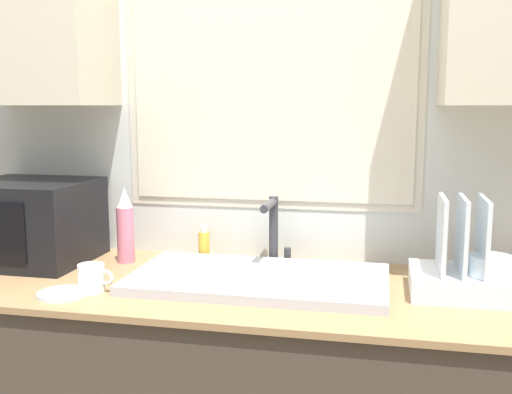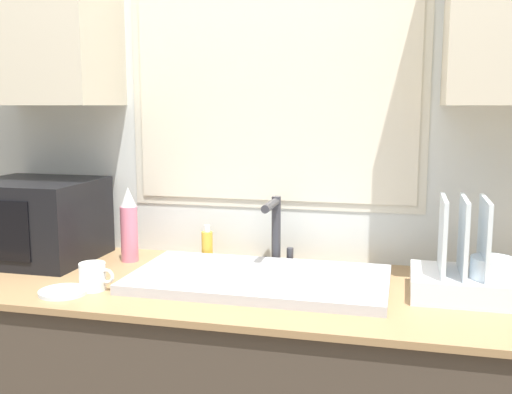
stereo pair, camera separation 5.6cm
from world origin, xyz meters
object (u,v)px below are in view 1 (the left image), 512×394
Objects in this scene: dish_rack at (463,270)px; mug_near_sink at (92,278)px; microwave at (30,221)px; soap_bottle at (204,245)px; faucet at (273,225)px; spray_bottle at (125,227)px.

dish_rack is 2.64× the size of mug_near_sink.
microwave reaches higher than soap_bottle.
faucet is 0.63m from mug_near_sink.
faucet is 0.52m from spray_bottle.
dish_rack reaches higher than microwave.
microwave is at bearing -170.42° from spray_bottle.
dish_rack reaches higher than soap_bottle.
spray_bottle is 0.28m from soap_bottle.
microwave is 3.31× the size of soap_bottle.
microwave is 1.43× the size of dish_rack.
microwave is at bearing 143.29° from mug_near_sink.
mug_near_sink is at bearing -116.60° from soap_bottle.
microwave is 0.62m from soap_bottle.
mug_near_sink is (0.04, -0.34, -0.09)m from spray_bottle.
faucet is 0.82× the size of dish_rack.
mug_near_sink is at bearing -82.58° from spray_bottle.
spray_bottle is (0.34, 0.06, -0.02)m from microwave.
faucet is 0.57× the size of microwave.
spray_bottle is at bearing 172.86° from dish_rack.
dish_rack is 0.89m from soap_bottle.
microwave is 1.56× the size of spray_bottle.
dish_rack is at bearing -15.04° from soap_bottle.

